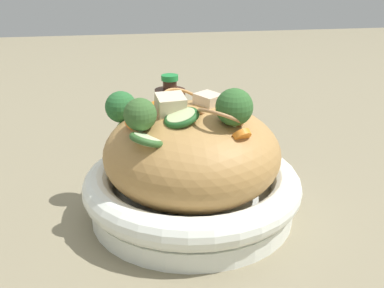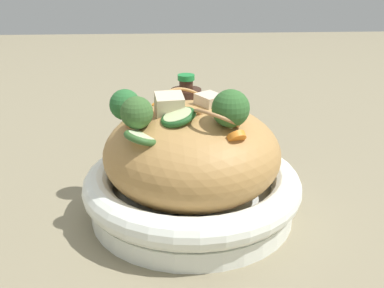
{
  "view_description": "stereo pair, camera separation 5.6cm",
  "coord_description": "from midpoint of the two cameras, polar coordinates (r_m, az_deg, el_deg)",
  "views": [
    {
      "loc": [
        0.51,
        -0.09,
        0.3
      ],
      "look_at": [
        0.0,
        0.0,
        0.09
      ],
      "focal_mm": 43.2,
      "sensor_mm": 36.0,
      "label": 1
    },
    {
      "loc": [
        0.51,
        -0.03,
        0.3
      ],
      "look_at": [
        0.0,
        0.0,
        0.09
      ],
      "focal_mm": 43.2,
      "sensor_mm": 36.0,
      "label": 2
    }
  ],
  "objects": [
    {
      "name": "carrot_coins",
      "position": [
        0.53,
        2.28,
        3.32
      ],
      "size": [
        0.15,
        0.14,
        0.03
      ],
      "color": "orange",
      "rests_on": "serving_bowl"
    },
    {
      "name": "ground_plane",
      "position": [
        0.6,
        2.69,
        -8.46
      ],
      "size": [
        3.0,
        3.0,
        0.0
      ],
      "primitive_type": "plane",
      "color": "#80765B"
    },
    {
      "name": "chicken_chunks",
      "position": [
        0.53,
        1.99,
        4.78
      ],
      "size": [
        0.06,
        0.08,
        0.03
      ],
      "color": "beige",
      "rests_on": "serving_bowl"
    },
    {
      "name": "zucchini_slices",
      "position": [
        0.5,
        -0.71,
        2.05
      ],
      "size": [
        0.07,
        0.09,
        0.03
      ],
      "color": "beige",
      "rests_on": "serving_bowl"
    },
    {
      "name": "soy_sauce_bottle",
      "position": [
        0.82,
        1.24,
        3.93
      ],
      "size": [
        0.05,
        0.05,
        0.12
      ],
      "color": "#381E14",
      "rests_on": "ground_plane"
    },
    {
      "name": "serving_bowl",
      "position": [
        0.58,
        2.74,
        -5.82
      ],
      "size": [
        0.27,
        0.27,
        0.06
      ],
      "color": "white",
      "rests_on": "ground_plane"
    },
    {
      "name": "noodle_heap",
      "position": [
        0.56,
        2.84,
        -1.15
      ],
      "size": [
        0.21,
        0.21,
        0.13
      ],
      "color": "#AE8147",
      "rests_on": "serving_bowl"
    },
    {
      "name": "broccoli_florets",
      "position": [
        0.53,
        -0.09,
        4.26
      ],
      "size": [
        0.14,
        0.17,
        0.07
      ],
      "color": "#9EB674",
      "rests_on": "serving_bowl"
    }
  ]
}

